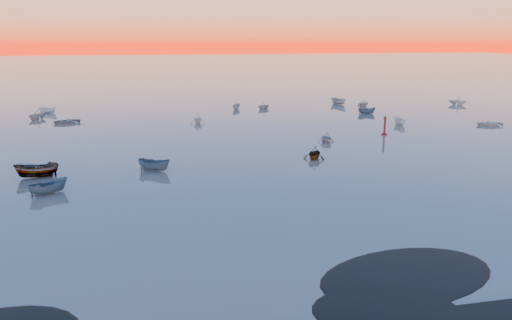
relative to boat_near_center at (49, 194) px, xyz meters
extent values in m
plane|color=#645953|center=(18.58, 76.00, 0.00)|extent=(600.00, 600.00, 0.00)
imported|color=#355166|center=(0.00, 0.00, 0.00)|extent=(3.43, 4.17, 1.34)
imported|color=gray|center=(34.88, 17.52, 0.00)|extent=(3.32, 1.77, 1.11)
cylinder|color=#4E1011|center=(45.60, 20.88, 0.05)|extent=(0.87, 0.87, 0.29)
cylinder|color=#4E1011|center=(45.60, 20.88, 1.26)|extent=(0.31, 0.31, 2.53)
cone|color=#4E1011|center=(45.60, 20.88, 2.77)|extent=(0.58, 0.58, 0.49)
camera|label=1|loc=(10.12, -49.60, 14.96)|focal=35.00mm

